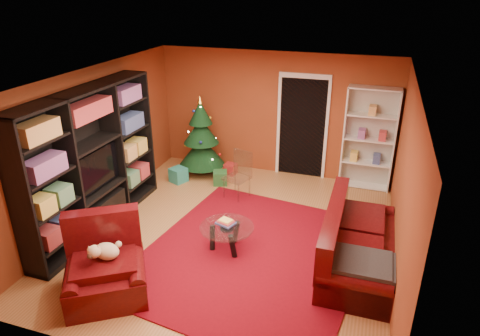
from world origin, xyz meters
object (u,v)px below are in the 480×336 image
(gift_box_teal, at_px, (178,175))
(sofa, at_px, (360,239))
(gift_box_green, at_px, (220,178))
(dog, at_px, (107,251))
(coffee_table, at_px, (227,238))
(armchair, at_px, (105,267))
(gift_box_red, at_px, (230,169))
(acrylic_chair, at_px, (237,178))
(media_unit, at_px, (92,162))
(rug, at_px, (253,254))
(christmas_tree, at_px, (201,137))
(white_bookshelf, at_px, (369,139))

(gift_box_teal, bearing_deg, sofa, -25.58)
(sofa, bearing_deg, gift_box_green, 55.98)
(dog, bearing_deg, coffee_table, 17.18)
(gift_box_teal, distance_m, coffee_table, 2.72)
(gift_box_green, height_order, armchair, armchair)
(gift_box_green, relative_size, gift_box_red, 1.16)
(dog, distance_m, acrylic_chair, 3.20)
(gift_box_red, distance_m, coffee_table, 2.86)
(gift_box_teal, xyz_separation_m, gift_box_red, (0.91, 0.68, -0.03))
(gift_box_teal, bearing_deg, media_unit, -104.86)
(gift_box_teal, bearing_deg, coffee_table, -48.35)
(dog, height_order, coffee_table, dog)
(rug, xyz_separation_m, acrylic_chair, (-0.83, 1.72, 0.41))
(media_unit, relative_size, acrylic_chair, 3.69)
(gift_box_red, xyz_separation_m, coffee_table, (0.89, -2.71, 0.10))
(gift_box_green, bearing_deg, armchair, -93.83)
(dog, relative_size, coffee_table, 0.48)
(media_unit, xyz_separation_m, gift_box_green, (1.40, 2.15, -1.04))
(christmas_tree, bearing_deg, gift_box_red, 12.13)
(gift_box_red, distance_m, armchair, 4.19)
(rug, relative_size, acrylic_chair, 4.38)
(gift_box_green, height_order, coffee_table, coffee_table)
(coffee_table, bearing_deg, dog, -129.95)
(gift_box_green, bearing_deg, coffee_table, -66.93)
(acrylic_chair, bearing_deg, media_unit, -119.40)
(armchair, relative_size, dog, 2.76)
(rug, relative_size, christmas_tree, 2.11)
(gift_box_green, xyz_separation_m, coffee_table, (0.93, -2.19, 0.08))
(rug, height_order, acrylic_chair, acrylic_chair)
(gift_box_green, xyz_separation_m, sofa, (2.89, -1.96, 0.33))
(gift_box_teal, relative_size, gift_box_red, 1.24)
(gift_box_red, distance_m, sofa, 3.80)
(media_unit, xyz_separation_m, gift_box_teal, (0.53, 1.99, -1.03))
(media_unit, bearing_deg, dog, -49.71)
(media_unit, relative_size, gift_box_teal, 10.31)
(gift_box_teal, height_order, dog, dog)
(armchair, height_order, coffee_table, armchair)
(gift_box_green, bearing_deg, gift_box_teal, -169.48)
(armchair, bearing_deg, rug, 9.36)
(gift_box_green, distance_m, dog, 3.62)
(gift_box_green, relative_size, armchair, 0.25)
(media_unit, xyz_separation_m, sofa, (4.29, 0.19, -0.72))
(rug, height_order, media_unit, media_unit)
(gift_box_green, height_order, white_bookshelf, white_bookshelf)
(christmas_tree, height_order, gift_box_green, christmas_tree)
(christmas_tree, height_order, dog, christmas_tree)
(media_unit, relative_size, christmas_tree, 1.78)
(gift_box_teal, xyz_separation_m, acrylic_chair, (1.39, -0.31, 0.27))
(gift_box_red, distance_m, white_bookshelf, 2.94)
(white_bookshelf, height_order, sofa, white_bookshelf)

